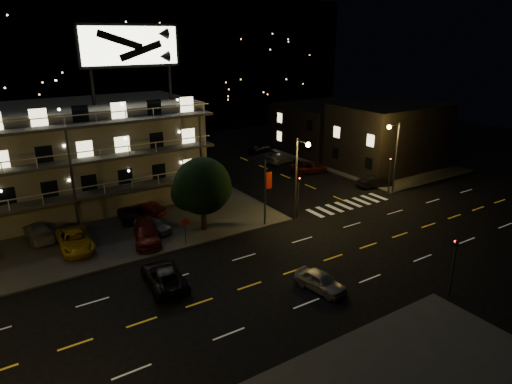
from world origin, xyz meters
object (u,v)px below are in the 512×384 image
tree (202,188)px  road_car_east (320,281)px  road_car_west (164,276)px  lot_car_2 (75,240)px  lot_car_4 (153,225)px  lot_car_7 (38,231)px  side_car_0 (375,182)px

tree → road_car_east: size_ratio=1.69×
tree → road_car_east: (2.25, -13.68, -3.48)m
road_car_west → tree: bearing=-127.1°
lot_car_2 → lot_car_4: size_ratio=1.44×
lot_car_2 → lot_car_4: lot_car_2 is taller
lot_car_7 → lot_car_4: bearing=151.6°
lot_car_4 → lot_car_7: lot_car_7 is taller
lot_car_4 → road_car_east: 16.89m
road_car_east → road_car_west: bearing=134.4°
lot_car_4 → side_car_0: (26.62, -1.78, -0.13)m
tree → road_car_west: 10.35m
lot_car_7 → side_car_0: (35.51, -5.77, -0.22)m
side_car_0 → road_car_west: size_ratio=0.76×
tree → road_car_east: tree is taller
lot_car_4 → lot_car_7: size_ratio=0.75×
side_car_0 → tree: bearing=106.7°
tree → lot_car_4: tree is taller
lot_car_4 → road_car_west: 9.43m
tree → lot_car_7: 14.67m
lot_car_7 → road_car_west: (6.28, -13.05, -0.14)m
road_car_east → lot_car_7: bearing=118.5°
lot_car_4 → road_car_east: lot_car_4 is taller
lot_car_2 → lot_car_7: (-2.23, 3.76, -0.03)m
tree → side_car_0: bearing=0.5°
tree → road_car_west: tree is taller
lot_car_4 → road_car_west: bearing=-129.7°
lot_car_4 → side_car_0: lot_car_4 is taller
road_car_east → lot_car_4: bearing=102.8°
lot_car_4 → side_car_0: size_ratio=0.94×
lot_car_2 → side_car_0: 33.34m
road_car_west → road_car_east: bearing=150.1°
tree → road_car_west: bearing=-133.5°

